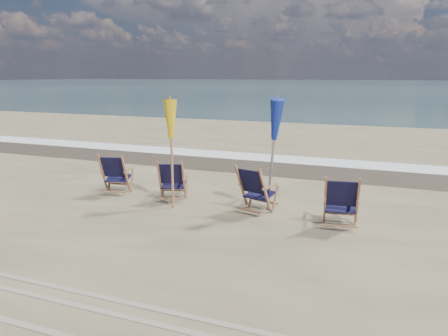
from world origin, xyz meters
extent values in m
plane|color=#36575A|center=(0.00, 128.00, 0.00)|extent=(400.00, 400.00, 0.00)
cube|color=silver|center=(0.00, 8.30, 0.00)|extent=(200.00, 1.40, 0.01)
cube|color=#42362A|center=(0.00, 6.80, 0.00)|extent=(200.00, 2.60, 0.00)
cylinder|color=#945F42|center=(-1.10, 1.83, 1.19)|extent=(0.06, 0.06, 2.38)
cone|color=gold|center=(-1.10, 1.83, 1.90)|extent=(0.30, 0.30, 0.85)
cylinder|color=#A5A5AD|center=(1.08, 2.24, 1.23)|extent=(0.06, 0.06, 2.46)
cone|color=navy|center=(1.08, 2.24, 1.99)|extent=(0.30, 0.30, 0.85)
camera|label=1|loc=(3.50, -6.56, 2.93)|focal=35.00mm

